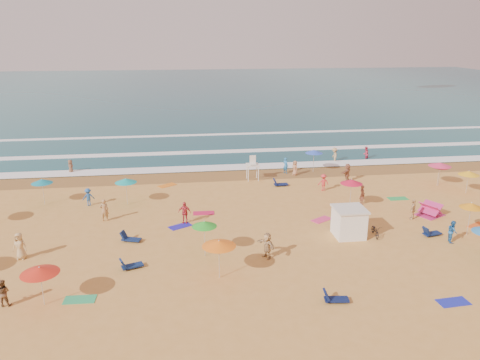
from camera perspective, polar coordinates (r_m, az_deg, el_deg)
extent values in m
plane|color=gold|center=(36.30, 2.93, -5.03)|extent=(220.00, 220.00, 0.00)
cube|color=#0C4756|center=(117.92, -4.62, 10.74)|extent=(220.00, 140.00, 0.18)
plane|color=olive|center=(47.93, 0.22, 0.67)|extent=(220.00, 220.00, 0.00)
cube|color=white|center=(50.28, -0.17, 1.60)|extent=(200.00, 2.20, 0.05)
cube|color=white|center=(56.99, -1.09, 3.52)|extent=(200.00, 1.60, 0.05)
cube|color=white|center=(66.68, -2.08, 5.59)|extent=(200.00, 1.20, 0.05)
cube|color=white|center=(34.25, 13.13, -5.12)|extent=(2.00, 2.00, 2.00)
cube|color=silver|center=(33.86, 13.25, -3.46)|extent=(2.20, 2.20, 0.12)
imported|color=black|center=(34.91, 16.17, -5.94)|extent=(0.76, 1.68, 0.85)
cone|color=orange|center=(36.87, 26.37, -2.77)|extent=(1.60, 1.60, 0.35)
cone|color=blue|center=(48.91, 9.01, 3.46)|extent=(1.80, 1.80, 0.35)
cone|color=#E23270|center=(47.90, 23.28, 1.61)|extent=(1.55, 1.55, 0.35)
cone|color=orange|center=(27.41, -2.58, -7.71)|extent=(2.00, 2.00, 0.35)
cone|color=#13A0A0|center=(40.14, -13.76, -0.06)|extent=(1.81, 1.81, 0.35)
cone|color=yellow|center=(46.55, 26.12, 0.78)|extent=(1.79, 1.79, 0.35)
cone|color=#E83364|center=(47.67, 23.18, 1.78)|extent=(2.06, 2.06, 0.35)
cone|color=red|center=(27.00, -23.24, -10.08)|extent=(2.01, 2.01, 0.35)
cone|color=green|center=(30.05, -4.37, -5.35)|extent=(1.61, 1.61, 0.35)
cone|color=teal|center=(42.39, -23.01, -0.13)|extent=(1.73, 1.73, 0.35)
cone|color=red|center=(39.12, 13.45, -0.19)|extent=(1.80, 1.80, 0.35)
cube|color=#102251|center=(30.09, -12.98, -10.15)|extent=(1.41, 0.97, 0.34)
cube|color=#0F204F|center=(33.67, -13.09, -7.06)|extent=(1.41, 0.94, 0.34)
cube|color=#0E1846|center=(26.57, 11.69, -14.05)|extent=(1.36, 0.71, 0.34)
cube|color=#0F1E4C|center=(36.42, 22.38, -6.05)|extent=(1.39, 0.82, 0.34)
cube|color=#0F1B4D|center=(44.51, 5.02, -0.52)|extent=(1.31, 0.57, 0.34)
cube|color=#251CB2|center=(35.60, -7.30, -5.60)|extent=(1.90, 1.59, 0.03)
cube|color=#2AA966|center=(27.75, -18.94, -13.61)|extent=(1.73, 0.93, 0.03)
cube|color=orange|center=(45.06, -8.88, -0.64)|extent=(1.89, 1.66, 0.03)
cube|color=#E53672|center=(37.05, 9.92, -4.78)|extent=(1.90, 1.61, 0.03)
cube|color=#CB194B|center=(37.90, -4.45, -4.04)|extent=(1.73, 0.91, 0.03)
cube|color=#1C25B4|center=(28.55, 24.55, -13.38)|extent=(1.76, 0.98, 0.03)
cube|color=green|center=(43.29, 18.68, -2.15)|extent=(1.71, 0.87, 0.03)
cube|color=#E35519|center=(39.68, 27.02, -4.99)|extent=(1.91, 1.55, 0.03)
imported|color=#AC6B4F|center=(46.71, 12.93, 0.90)|extent=(1.55, 1.54, 1.79)
imported|color=#2566AD|center=(35.70, 24.47, -5.72)|extent=(0.77, 0.89, 1.57)
imported|color=#DF3739|center=(43.57, 10.12, -0.28)|extent=(1.04, 0.63, 1.57)
imported|color=#2A7AC4|center=(48.40, 5.58, 1.78)|extent=(0.68, 0.73, 1.66)
imported|color=brown|center=(28.40, -26.93, -12.17)|extent=(0.75, 0.58, 1.52)
imported|color=brown|center=(51.49, -19.94, 1.45)|extent=(0.71, 0.91, 1.64)
imported|color=tan|center=(30.37, 3.32, -7.95)|extent=(1.24, 1.66, 1.74)
imported|color=#D03450|center=(55.62, 15.05, 3.10)|extent=(1.06, 1.03, 1.72)
imported|color=tan|center=(53.59, 11.42, 2.90)|extent=(0.81, 1.27, 1.87)
imported|color=tan|center=(33.29, -25.26, -7.29)|extent=(0.95, 0.69, 1.79)
imported|color=#AF8151|center=(37.50, -16.22, -3.54)|extent=(0.70, 0.52, 1.76)
imported|color=#B77C54|center=(47.87, 6.71, 1.47)|extent=(0.77, 0.88, 1.51)
imported|color=tan|center=(38.79, 20.34, -3.36)|extent=(0.92, 0.97, 1.62)
imported|color=#245BAA|center=(41.22, -18.01, -1.98)|extent=(1.08, 0.79, 1.51)
imported|color=#CA323D|center=(35.84, -6.78, -3.96)|extent=(1.08, 0.65, 1.72)
imported|color=brown|center=(40.87, 14.68, -1.74)|extent=(0.45, 0.64, 1.65)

